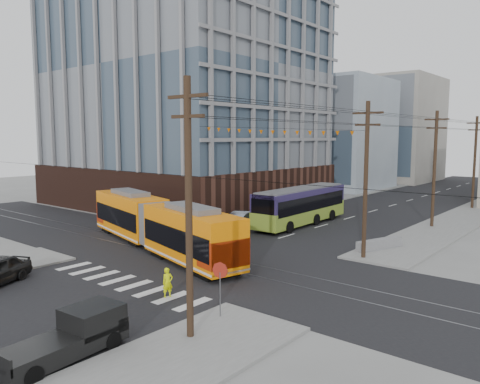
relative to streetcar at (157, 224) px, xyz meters
name	(u,v)px	position (x,y,z in m)	size (l,w,h in m)	color
ground	(164,272)	(4.99, -3.76, -1.94)	(160.00, 160.00, 0.00)	slate
office_building	(184,92)	(-17.01, 19.24, 12.36)	(30.00, 25.00, 28.60)	#381E16
bg_bldg_nw_near	(329,134)	(-12.01, 48.24, 7.06)	(18.00, 16.00, 18.00)	#8C99A5
bg_bldg_nw_far	(392,130)	(-9.01, 68.24, 8.06)	(16.00, 18.00, 20.00)	gray
utility_pole_near	(189,212)	(13.49, -9.76, 3.56)	(0.30, 0.30, 11.00)	black
streetcar	(157,224)	(0.00, 0.00, 0.00)	(20.15, 2.83, 3.88)	orange
city_bus	(301,206)	(2.93, 15.81, -0.08)	(2.85, 13.15, 3.73)	#291F4C
pickup_truck	(62,339)	(11.04, -14.22, -1.08)	(1.82, 5.08, 1.73)	black
parked_car_silver	(246,219)	(-0.32, 11.15, -1.13)	(1.72, 4.94, 1.63)	gray
parked_car_white	(268,215)	(-0.44, 14.92, -1.27)	(1.89, 4.64, 1.35)	silver
parked_car_grey	(291,212)	(-0.01, 18.49, -1.33)	(2.03, 4.41, 1.23)	#585D67
pedestrian	(168,283)	(8.78, -6.83, -1.13)	(0.59, 0.39, 1.61)	#EAF905
stop_sign	(220,293)	(13.01, -7.32, -0.65)	(0.79, 0.79, 2.59)	maroon
jersey_barrier	(379,245)	(13.29, 10.46, -1.51)	(0.98, 4.34, 0.87)	gray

